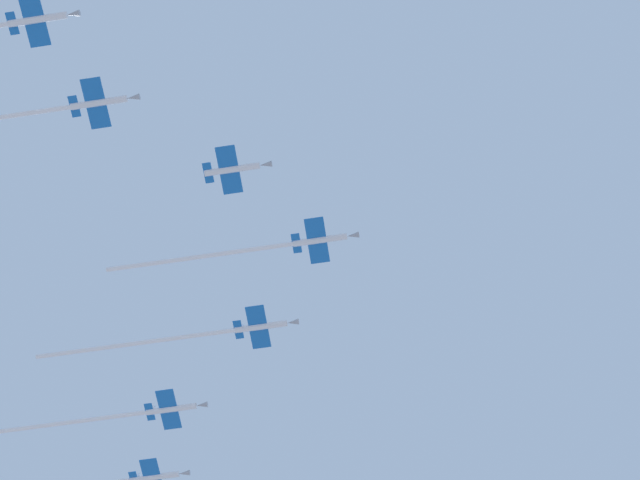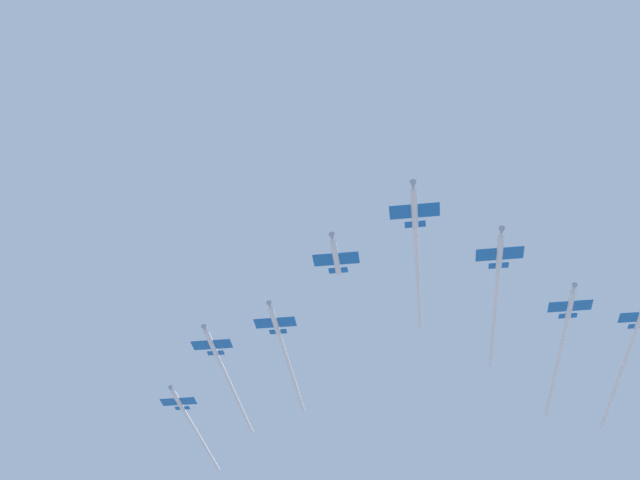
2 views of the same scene
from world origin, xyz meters
TOP-DOWN VIEW (x-y plane):
  - jet_lead at (-1.07, 13.89)m, footprint 30.73×38.75m
  - jet_port_inner at (1.81, 35.84)m, footprint 33.07×41.73m
  - jet_starboard_inner at (-14.95, 5.96)m, footprint 10.10×11.54m
  - jet_port_outer at (-1.07, 65.13)m, footprint 38.39×48.51m
  - jet_starboard_outer at (-48.52, 23.10)m, footprint 32.96×41.59m
  - jet_center_rear at (6.06, 81.65)m, footprint 40.79×51.57m
  - jet_port_trail at (-66.12, 19.91)m, footprint 35.10×44.32m
  - jet_tail_end at (-96.20, 32.61)m, footprint 34.37×43.39m

SIDE VIEW (x-z plane):
  - jet_port_inner at x=1.81m, z-range 162.48..165.15m
  - jet_port_outer at x=-1.07m, z-range 162.90..165.58m
  - jet_center_rear at x=6.06m, z-range 163.31..165.99m
  - jet_lead at x=-1.07m, z-range 163.32..166.00m
  - jet_port_trail at x=-66.12m, z-range 163.33..166.01m
  - jet_starboard_outer at x=-48.52m, z-range 163.74..166.41m
  - jet_starboard_inner at x=-14.95m, z-range 164.17..166.85m
  - jet_tail_end at x=-96.20m, z-range 164.39..167.07m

